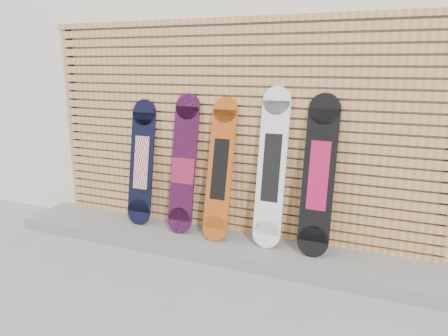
{
  "coord_description": "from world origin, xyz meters",
  "views": [
    {
      "loc": [
        1.54,
        -3.11,
        1.87
      ],
      "look_at": [
        -0.12,
        0.75,
        0.85
      ],
      "focal_mm": 35.0,
      "sensor_mm": 36.0,
      "label": 1
    }
  ],
  "objects_px": {
    "snowboard_1": "(184,165)",
    "snowboard_4": "(319,176)",
    "snowboard_0": "(142,163)",
    "snowboard_3": "(272,168)",
    "snowboard_2": "(220,169)"
  },
  "relations": [
    {
      "from": "snowboard_1",
      "to": "snowboard_4",
      "type": "bearing_deg",
      "value": -0.26
    },
    {
      "from": "snowboard_1",
      "to": "snowboard_4",
      "type": "distance_m",
      "value": 1.41
    },
    {
      "from": "snowboard_1",
      "to": "snowboard_2",
      "type": "bearing_deg",
      "value": -2.62
    },
    {
      "from": "snowboard_0",
      "to": "snowboard_3",
      "type": "height_order",
      "value": "snowboard_3"
    },
    {
      "from": "snowboard_1",
      "to": "snowboard_2",
      "type": "height_order",
      "value": "snowboard_1"
    },
    {
      "from": "snowboard_1",
      "to": "snowboard_2",
      "type": "distance_m",
      "value": 0.42
    },
    {
      "from": "snowboard_2",
      "to": "snowboard_4",
      "type": "height_order",
      "value": "snowboard_4"
    },
    {
      "from": "snowboard_0",
      "to": "snowboard_4",
      "type": "xyz_separation_m",
      "value": [
        1.94,
        -0.03,
        0.06
      ]
    },
    {
      "from": "snowboard_0",
      "to": "snowboard_2",
      "type": "distance_m",
      "value": 0.96
    },
    {
      "from": "snowboard_0",
      "to": "snowboard_1",
      "type": "bearing_deg",
      "value": -2.8
    },
    {
      "from": "snowboard_0",
      "to": "snowboard_3",
      "type": "distance_m",
      "value": 1.49
    },
    {
      "from": "snowboard_0",
      "to": "snowboard_4",
      "type": "bearing_deg",
      "value": -0.96
    },
    {
      "from": "snowboard_0",
      "to": "snowboard_3",
      "type": "relative_size",
      "value": 0.89
    },
    {
      "from": "snowboard_0",
      "to": "snowboard_4",
      "type": "relative_size",
      "value": 0.92
    },
    {
      "from": "snowboard_0",
      "to": "snowboard_3",
      "type": "xyz_separation_m",
      "value": [
        1.49,
        -0.02,
        0.09
      ]
    }
  ]
}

